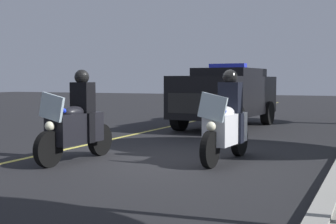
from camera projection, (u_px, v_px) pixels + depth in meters
ground_plane at (165, 159)px, 9.08m from camera, size 80.00×80.00×0.00m
lane_stripe_center at (60, 151)px, 10.10m from camera, size 48.00×0.12×0.01m
police_motorcycle_lead_left at (76, 124)px, 8.80m from camera, size 2.14×0.61×1.72m
police_motorcycle_lead_right at (226, 124)px, 8.75m from camera, size 2.14×0.61×1.72m
police_suv at (227, 94)px, 15.04m from camera, size 5.02×2.35×2.05m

